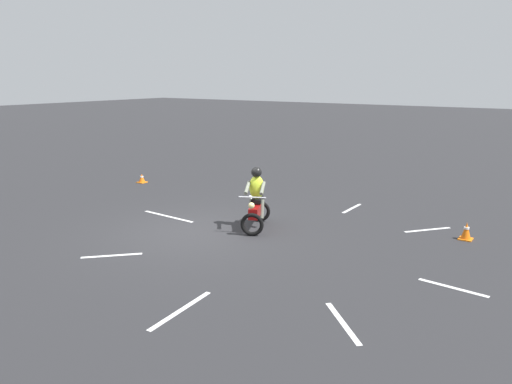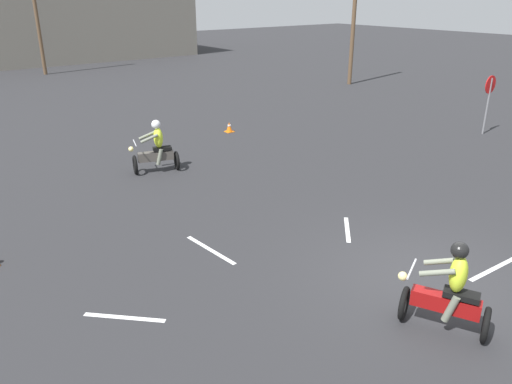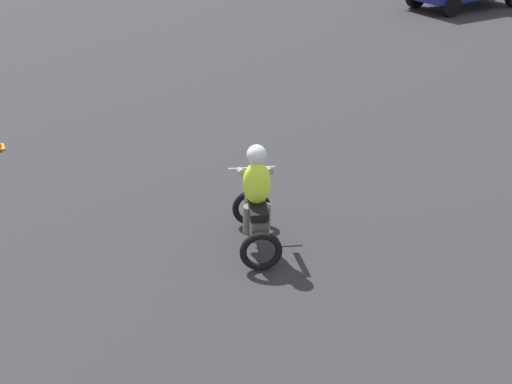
# 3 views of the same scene
# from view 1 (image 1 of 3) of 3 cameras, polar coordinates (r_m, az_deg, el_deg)

# --- Properties ---
(ground_plane) EXTENTS (120.00, 120.00, 0.00)m
(ground_plane) POSITION_cam_1_polar(r_m,az_deg,el_deg) (13.20, -6.83, -4.52)
(ground_plane) COLOR #28282B
(motorcycle_rider_foreground) EXTENTS (1.15, 1.53, 1.66)m
(motorcycle_rider_foreground) POSITION_cam_1_polar(r_m,az_deg,el_deg) (13.23, 0.02, -1.12)
(motorcycle_rider_foreground) COLOR black
(motorcycle_rider_foreground) RESTS_ON ground
(traffic_cone_near_left) EXTENTS (0.32, 0.32, 0.34)m
(traffic_cone_near_left) POSITION_cam_1_polar(r_m,az_deg,el_deg) (19.55, -12.92, 1.52)
(traffic_cone_near_left) COLOR orange
(traffic_cone_near_left) RESTS_ON ground
(traffic_cone_near_right) EXTENTS (0.32, 0.32, 0.44)m
(traffic_cone_near_right) POSITION_cam_1_polar(r_m,az_deg,el_deg) (13.49, 22.90, -4.16)
(traffic_cone_near_right) COLOR orange
(traffic_cone_near_right) RESTS_ON ground
(lane_stripe_e) EXTENTS (1.95, 0.20, 0.01)m
(lane_stripe_e) POSITION_cam_1_polar(r_m,az_deg,el_deg) (14.72, -9.98, -2.76)
(lane_stripe_e) COLOR silver
(lane_stripe_e) RESTS_ON ground
(lane_stripe_ne) EXTENTS (1.02, 1.04, 0.01)m
(lane_stripe_ne) POSITION_cam_1_polar(r_m,az_deg,el_deg) (11.87, -16.17, -6.99)
(lane_stripe_ne) COLOR silver
(lane_stripe_ne) RESTS_ON ground
(lane_stripe_n) EXTENTS (0.24, 1.69, 0.01)m
(lane_stripe_n) POSITION_cam_1_polar(r_m,az_deg,el_deg) (9.02, -8.57, -13.20)
(lane_stripe_n) COLOR silver
(lane_stripe_n) RESTS_ON ground
(lane_stripe_nw) EXTENTS (1.11, 1.12, 0.01)m
(lane_stripe_nw) POSITION_cam_1_polar(r_m,az_deg,el_deg) (8.64, 9.87, -14.48)
(lane_stripe_nw) COLOR silver
(lane_stripe_nw) RESTS_ON ground
(lane_stripe_w) EXTENTS (1.34, 0.23, 0.01)m
(lane_stripe_w) POSITION_cam_1_polar(r_m,az_deg,el_deg) (10.49, 21.56, -10.13)
(lane_stripe_w) COLOR silver
(lane_stripe_w) RESTS_ON ground
(lane_stripe_sw) EXTENTS (0.95, 1.13, 0.01)m
(lane_stripe_sw) POSITION_cam_1_polar(r_m,az_deg,el_deg) (14.02, 19.01, -4.10)
(lane_stripe_sw) COLOR silver
(lane_stripe_sw) RESTS_ON ground
(lane_stripe_s) EXTENTS (0.11, 1.29, 0.01)m
(lane_stripe_s) POSITION_cam_1_polar(r_m,az_deg,el_deg) (15.65, 10.90, -1.84)
(lane_stripe_s) COLOR silver
(lane_stripe_s) RESTS_ON ground
(lane_stripe_se) EXTENTS (1.58, 1.64, 0.01)m
(lane_stripe_se) POSITION_cam_1_polar(r_m,az_deg,el_deg) (15.99, -0.04, -1.28)
(lane_stripe_se) COLOR silver
(lane_stripe_se) RESTS_ON ground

